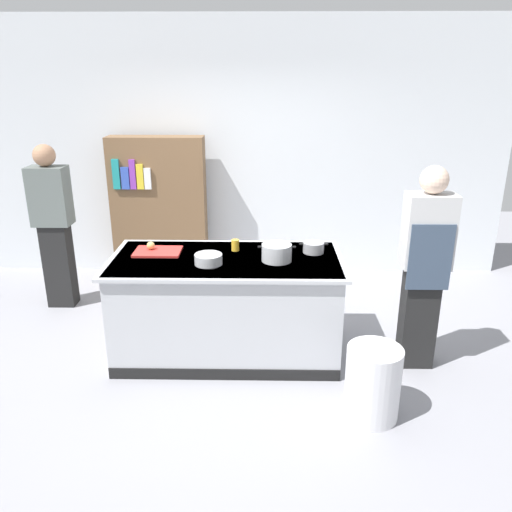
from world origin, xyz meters
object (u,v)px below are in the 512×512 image
mixing_bowl (208,259)px  trash_bin (373,383)px  juice_cup (235,245)px  stock_pot (277,253)px  person_chef (424,265)px  onion (151,246)px  person_guest (54,223)px  sauce_pan (313,247)px  bookshelf (159,209)px

mixing_bowl → trash_bin: size_ratio=0.41×
trash_bin → juice_cup: bearing=133.6°
stock_pot → person_chef: 1.20m
onion → person_guest: bearing=145.3°
sauce_pan → mixing_bowl: 0.94m
bookshelf → trash_bin: bearing=-52.9°
stock_pot → person_guest: bearing=155.6°
sauce_pan → person_guest: (-2.61, 0.82, -0.04)m
stock_pot → person_chef: size_ratio=0.18×
sauce_pan → trash_bin: size_ratio=0.45×
onion → person_guest: (-1.18, 0.82, -0.04)m
sauce_pan → trash_bin: bearing=-71.2°
stock_pot → onion: bearing=169.1°
onion → bookshelf: bearing=98.7°
stock_pot → person_guest: (-2.28, 1.03, -0.06)m
onion → person_guest: size_ratio=0.04×
bookshelf → stock_pot: bearing=-53.9°
trash_bin → bookshelf: bookshelf is taller
trash_bin → bookshelf: 3.42m
mixing_bowl → bookshelf: 2.09m
person_chef → bookshelf: (-2.55, 1.96, -0.06)m
trash_bin → person_chef: bearing=54.9°
juice_cup → person_guest: bearing=157.9°
stock_pot → juice_cup: stock_pot is taller
sauce_pan → bookshelf: bearing=135.7°
stock_pot → mixing_bowl: stock_pot is taller
trash_bin → person_chef: person_chef is taller
person_guest → juice_cup: bearing=84.2°
onion → mixing_bowl: 0.62m
person_chef → person_guest: 3.66m
sauce_pan → mixing_bowl: bearing=-161.2°
stock_pot → person_chef: bearing=-5.5°
onion → sauce_pan: (1.42, -0.00, -0.01)m
onion → stock_pot: stock_pot is taller
juice_cup → person_guest: size_ratio=0.06×
sauce_pan → juice_cup: juice_cup is taller
juice_cup → mixing_bowl: bearing=-120.5°
mixing_bowl → juice_cup: juice_cup is taller
person_chef → mixing_bowl: bearing=99.0°
onion → juice_cup: size_ratio=0.71×
mixing_bowl → person_guest: person_guest is taller
person_guest → bookshelf: bearing=147.5°
trash_bin → person_guest: size_ratio=0.32×
sauce_pan → person_chef: person_chef is taller
trash_bin → sauce_pan: bearing=108.8°
juice_cup → bookshelf: bookshelf is taller
person_guest → mixing_bowl: bearing=73.2°
juice_cup → person_guest: person_guest is taller
juice_cup → person_chef: 1.60m
trash_bin → stock_pot: bearing=129.1°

